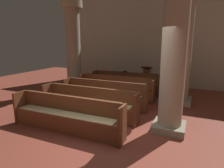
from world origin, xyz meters
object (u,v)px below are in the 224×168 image
(pillar_aisle_side, at_px, (182,47))
(pillar_far_side, at_px, (73,46))
(hymn_book, at_px, (125,71))
(kneeler_box_blue, at_px, (164,96))
(pew_row_1, at_px, (116,87))
(pew_row_0, at_px, (125,82))
(lectern, at_px, (146,79))
(pillar_aisle_rear, at_px, (174,49))
(pew_row_3, at_px, (88,102))
(pew_row_2, at_px, (104,93))
(pew_row_4, at_px, (66,113))

(pillar_aisle_side, relative_size, pillar_far_side, 1.00)
(hymn_book, height_order, kneeler_box_blue, hymn_book)
(pew_row_1, bearing_deg, hymn_book, 92.98)
(pew_row_0, relative_size, lectern, 2.78)
(pillar_far_side, relative_size, pillar_aisle_rear, 1.00)
(pew_row_3, relative_size, hymn_book, 15.00)
(pew_row_2, height_order, pew_row_4, same)
(pillar_aisle_rear, bearing_deg, lectern, 111.49)
(pew_row_1, xyz_separation_m, pew_row_3, (0.00, -2.10, 0.00))
(pew_row_3, relative_size, pillar_aisle_side, 0.78)
(hymn_book, xyz_separation_m, kneeler_box_blue, (1.84, -0.58, -0.78))
(pew_row_1, relative_size, pillar_aisle_side, 0.78)
(pew_row_0, relative_size, hymn_book, 15.00)
(pew_row_2, xyz_separation_m, pillar_aisle_rear, (2.32, -1.01, 1.54))
(pillar_aisle_side, xyz_separation_m, pillar_aisle_rear, (0.00, -2.46, 0.00))
(pew_row_1, height_order, pillar_aisle_side, pillar_aisle_side)
(pew_row_2, bearing_deg, pillar_far_side, 145.30)
(hymn_book, bearing_deg, pew_row_3, -88.89)
(pew_row_3, height_order, kneeler_box_blue, pew_row_3)
(pew_row_2, height_order, lectern, lectern)
(pew_row_0, height_order, pillar_aisle_side, pillar_aisle_side)
(pew_row_4, bearing_deg, pew_row_0, 90.00)
(pillar_aisle_rear, relative_size, lectern, 3.57)
(pillar_aisle_side, xyz_separation_m, kneeler_box_blue, (-0.54, 0.26, -1.90))
(hymn_book, bearing_deg, pew_row_1, -87.02)
(pew_row_4, xyz_separation_m, lectern, (0.72, 5.13, -0.02))
(pew_row_0, height_order, pew_row_1, same)
(pew_row_3, distance_m, lectern, 4.15)
(pillar_aisle_rear, height_order, lectern, pillar_aisle_rear)
(pew_row_2, bearing_deg, hymn_book, 91.62)
(hymn_book, bearing_deg, pew_row_4, -89.15)
(pew_row_0, xyz_separation_m, pillar_far_side, (-2.27, -0.53, 1.54))
(hymn_book, relative_size, kneeler_box_blue, 0.47)
(lectern, relative_size, kneeler_box_blue, 2.55)
(pillar_far_side, bearing_deg, pillar_aisle_side, -1.46)
(pillar_aisle_side, relative_size, kneeler_box_blue, 9.13)
(pew_row_4, relative_size, pillar_aisle_rear, 0.78)
(pew_row_1, distance_m, pillar_aisle_side, 2.81)
(lectern, distance_m, hymn_book, 1.17)
(kneeler_box_blue, bearing_deg, pillar_aisle_rear, -78.77)
(pew_row_0, height_order, pew_row_4, same)
(pew_row_4, bearing_deg, kneeler_box_blue, 64.99)
(lectern, xyz_separation_m, hymn_book, (-0.79, -0.75, 0.43))
(pew_row_1, bearing_deg, pillar_far_side, 167.05)
(pew_row_0, bearing_deg, pillar_far_side, -166.91)
(kneeler_box_blue, bearing_deg, pew_row_3, -122.77)
(pew_row_3, height_order, pew_row_4, same)
(pew_row_0, bearing_deg, lectern, 52.44)
(pew_row_1, distance_m, pew_row_2, 1.05)
(lectern, height_order, kneeler_box_blue, lectern)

